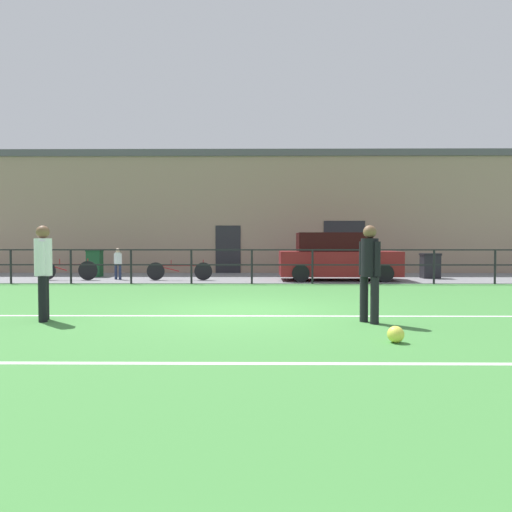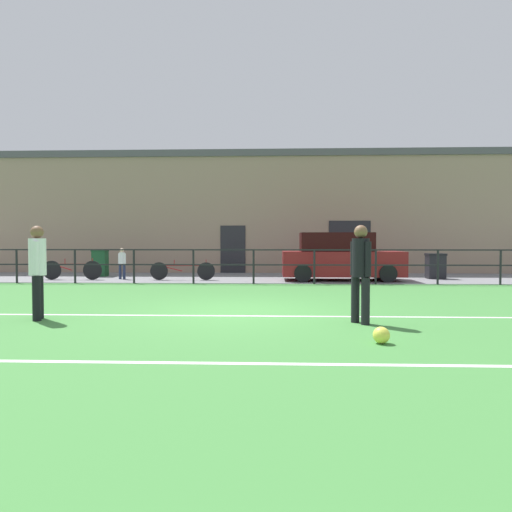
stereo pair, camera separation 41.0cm
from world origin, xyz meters
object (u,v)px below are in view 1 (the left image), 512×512
Objects in this scene: parked_car_red at (337,258)px; trash_bin_1 at (95,263)px; player_goalkeeper at (370,268)px; spectator_child at (118,262)px; player_striker at (43,267)px; bicycle_parked_0 at (179,271)px; soccer_ball_match at (396,334)px; trash_bin_0 at (430,266)px; bicycle_parked_1 at (67,270)px.

parked_car_red is 9.37m from trash_bin_1.
player_goalkeeper is 1.48× the size of spectator_child.
player_striker is at bearing 56.23° from player_goalkeeper.
parked_car_red is 1.80× the size of bicycle_parked_0.
soccer_ball_match is at bearing -54.01° from trash_bin_1.
player_striker is at bearing -128.34° from parked_car_red.
bicycle_parked_0 is (-4.77, 9.94, 0.24)m from soccer_ball_match.
trash_bin_0 is at bearing 114.20° from player_striker.
soccer_ball_match is at bearing 147.79° from player_goalkeeper.
spectator_child reaches higher than trash_bin_0.
bicycle_parked_0 is at bearing 115.62° from soccer_ball_match.
trash_bin_1 is at bearing 177.41° from player_striker.
bicycle_parked_0 is at bearing -2.60° from player_goalkeeper.
player_striker is at bearing -74.87° from trash_bin_1.
player_goalkeeper is at bearing -115.82° from trash_bin_0.
spectator_child is (-1.34, 8.53, -0.29)m from player_striker.
spectator_child is (-7.05, 8.68, -0.29)m from player_goalkeeper.
spectator_child is 0.52× the size of bicycle_parked_1.
spectator_child is 0.27× the size of parked_car_red.
player_striker is 8.63m from spectator_child.
player_goalkeeper reaches higher than bicycle_parked_0.
spectator_child is 1.85m from trash_bin_1.
parked_car_red reaches higher than bicycle_parked_1.
parked_car_red is 1.93× the size of bicycle_parked_1.
bicycle_parked_1 is at bearing -179.36° from parked_car_red.
player_striker is at bearing -69.50° from bicycle_parked_1.
soccer_ball_match is at bearing -48.49° from bicycle_parked_1.
spectator_child is 1.06× the size of trash_bin_1.
parked_car_red is at bearing -9.09° from trash_bin_1.
trash_bin_0 is (4.53, 9.36, -0.46)m from player_goalkeeper.
parked_car_red is 3.94× the size of trash_bin_1.
player_goalkeeper is at bearing -43.65° from bicycle_parked_1.
soccer_ball_match is 14.25m from trash_bin_1.
trash_bin_0 is (11.58, 0.68, -0.17)m from spectator_child.
soccer_ball_match is 0.06× the size of parked_car_red.
spectator_child reaches higher than bicycle_parked_0.
bicycle_parked_1 is at bearing 131.51° from soccer_ball_match.
player_striker reaches higher than trash_bin_1.
trash_bin_1 is (-12.90, 0.62, 0.06)m from trash_bin_0.
parked_car_red is (0.88, 8.50, -0.14)m from player_goalkeeper.
trash_bin_1 is (0.42, 1.59, 0.18)m from bicycle_parked_1.
soccer_ball_match is 11.81m from trash_bin_0.
player_goalkeeper reaches higher than bicycle_parked_1.
player_goalkeeper is 1.58× the size of trash_bin_1.
player_striker is 7.22× the size of soccer_ball_match.
player_striker is 0.77× the size of bicycle_parked_1.
trash_bin_1 is (-8.37, 11.53, 0.44)m from soccer_ball_match.
player_striker is at bearing -96.59° from bicycle_parked_0.
player_goalkeeper is 12.17m from bicycle_parked_1.
bicycle_parked_0 is 2.19× the size of trash_bin_1.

